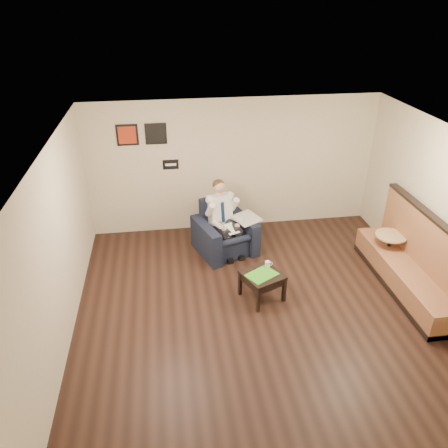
{
  "coord_description": "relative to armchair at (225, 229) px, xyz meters",
  "views": [
    {
      "loc": [
        -1.43,
        -5.44,
        4.67
      ],
      "look_at": [
        -0.46,
        1.2,
        1.02
      ],
      "focal_mm": 35.0,
      "sensor_mm": 36.0,
      "label": 1
    }
  ],
  "objects": [
    {
      "name": "art_print_right",
      "position": [
        -1.21,
        1.03,
        1.65
      ],
      "size": [
        0.42,
        0.03,
        0.42
      ],
      "primitive_type": "cube",
      "color": "black",
      "rests_on": "wall_back"
    },
    {
      "name": "wall_front",
      "position": [
        0.34,
        -4.95,
        0.9
      ],
      "size": [
        6.0,
        0.02,
        2.8
      ],
      "primitive_type": "cube",
      "color": "beige",
      "rests_on": "ground"
    },
    {
      "name": "side_table",
      "position": [
        0.39,
        -1.59,
        -0.26
      ],
      "size": [
        0.78,
        0.78,
        0.49
      ],
      "primitive_type": "cube",
      "rotation": [
        0.0,
        0.0,
        0.4
      ],
      "color": "black",
      "rests_on": "ground"
    },
    {
      "name": "ground",
      "position": [
        0.34,
        -1.95,
        -0.5
      ],
      "size": [
        6.0,
        6.0,
        0.0
      ],
      "primitive_type": "plane",
      "color": "black",
      "rests_on": "ground"
    },
    {
      "name": "wall_left",
      "position": [
        -2.66,
        -1.95,
        0.9
      ],
      "size": [
        0.02,
        6.0,
        2.8
      ],
      "primitive_type": "cube",
      "color": "beige",
      "rests_on": "ground"
    },
    {
      "name": "ceiling",
      "position": [
        0.34,
        -1.95,
        2.3
      ],
      "size": [
        6.0,
        6.0,
        0.02
      ],
      "primitive_type": "cube",
      "color": "white",
      "rests_on": "wall_back"
    },
    {
      "name": "art_print_left",
      "position": [
        -1.76,
        1.03,
        1.65
      ],
      "size": [
        0.42,
        0.03,
        0.42
      ],
      "primitive_type": "cube",
      "color": "#A92D14",
      "rests_on": "wall_back"
    },
    {
      "name": "seated_man",
      "position": [
        0.04,
        -0.12,
        0.19
      ],
      "size": [
        0.94,
        1.14,
        1.37
      ],
      "primitive_type": null,
      "rotation": [
        0.0,
        0.0,
        0.33
      ],
      "color": "silver",
      "rests_on": "armchair"
    },
    {
      "name": "wall_back",
      "position": [
        0.34,
        1.05,
        0.9
      ],
      "size": [
        6.0,
        0.02,
        2.8
      ],
      "primitive_type": "cube",
      "color": "beige",
      "rests_on": "ground"
    },
    {
      "name": "smartphone",
      "position": [
        0.38,
        -1.41,
        -0.01
      ],
      "size": [
        0.17,
        0.11,
        0.01
      ],
      "primitive_type": "cube",
      "rotation": [
        0.0,
        0.0,
        0.23
      ],
      "color": "black",
      "rests_on": "side_table"
    },
    {
      "name": "cafe_table",
      "position": [
        2.92,
        -1.02,
        -0.15
      ],
      "size": [
        0.69,
        0.69,
        0.7
      ],
      "primitive_type": "cylinder",
      "rotation": [
        0.0,
        0.0,
        -0.27
      ],
      "color": "tan",
      "rests_on": "ground"
    },
    {
      "name": "green_folder",
      "position": [
        0.37,
        -1.63,
        -0.01
      ],
      "size": [
        0.6,
        0.55,
        0.01
      ],
      "primitive_type": "cube",
      "rotation": [
        0.0,
        0.0,
        0.54
      ],
      "color": "green",
      "rests_on": "side_table"
    },
    {
      "name": "armchair",
      "position": [
        0.0,
        0.0,
        0.0
      ],
      "size": [
        1.32,
        1.32,
        1.0
      ],
      "primitive_type": "cube",
      "rotation": [
        0.0,
        0.0,
        0.33
      ],
      "color": "black",
      "rests_on": "ground"
    },
    {
      "name": "lap_papers",
      "position": [
        0.08,
        -0.23,
        0.11
      ],
      "size": [
        0.34,
        0.39,
        0.01
      ],
      "primitive_type": "cube",
      "rotation": [
        0.0,
        0.0,
        0.4
      ],
      "color": "white",
      "rests_on": "seated_man"
    },
    {
      "name": "banquette",
      "position": [
        2.93,
        -1.66,
        0.19
      ],
      "size": [
        0.64,
        2.69,
        1.38
      ],
      "primitive_type": "cube",
      "color": "brown",
      "rests_on": "ground"
    },
    {
      "name": "seating_sign",
      "position": [
        -0.96,
        1.03,
        1.0
      ],
      "size": [
        0.32,
        0.02,
        0.2
      ],
      "primitive_type": "cube",
      "color": "black",
      "rests_on": "wall_back"
    },
    {
      "name": "coffee_mug",
      "position": [
        0.52,
        -1.4,
        0.04
      ],
      "size": [
        0.12,
        0.12,
        0.1
      ],
      "primitive_type": "cylinder",
      "rotation": [
        0.0,
        0.0,
        0.4
      ],
      "color": "white",
      "rests_on": "side_table"
    },
    {
      "name": "newspaper",
      "position": [
        0.43,
        0.03,
        0.18
      ],
      "size": [
        0.61,
        0.67,
        0.01
      ],
      "primitive_type": "cube",
      "rotation": [
        0.0,
        0.0,
        0.38
      ],
      "color": "silver",
      "rests_on": "armchair"
    }
  ]
}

